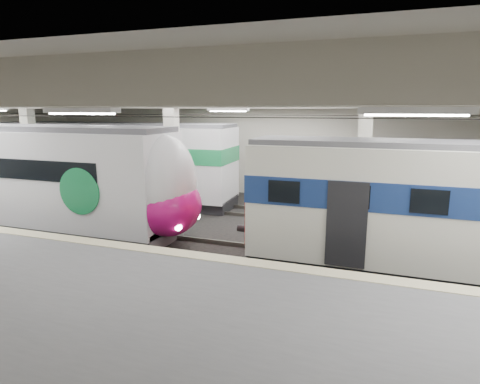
% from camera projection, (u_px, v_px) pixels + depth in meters
% --- Properties ---
extents(station_hall, '(36.00, 24.00, 5.75)m').
position_uv_depth(station_hall, '(184.00, 167.00, 12.10)').
color(station_hall, black).
rests_on(station_hall, ground).
extents(modern_emu, '(13.36, 2.76, 4.33)m').
position_uv_depth(modern_emu, '(59.00, 181.00, 16.04)').
color(modern_emu, silver).
rests_on(modern_emu, ground).
extents(older_rer, '(12.20, 2.69, 4.08)m').
position_uv_depth(older_rer, '(459.00, 210.00, 11.41)').
color(older_rer, beige).
rests_on(older_rer, ground).
extents(far_train, '(13.29, 3.06, 4.25)m').
position_uv_depth(far_train, '(115.00, 161.00, 21.55)').
color(far_train, silver).
rests_on(far_train, ground).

